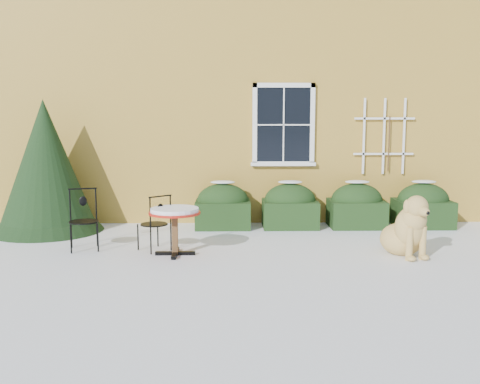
{
  "coord_description": "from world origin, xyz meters",
  "views": [
    {
      "loc": [
        -0.17,
        -7.66,
        2.06
      ],
      "look_at": [
        0.0,
        1.0,
        0.9
      ],
      "focal_mm": 40.0,
      "sensor_mm": 36.0,
      "label": 1
    }
  ],
  "objects_px": {
    "evergreen_shrub": "(46,179)",
    "bistro_table": "(175,216)",
    "patio_chair_far": "(84,219)",
    "dog": "(407,231)",
    "patio_chair_near": "(155,223)"
  },
  "relations": [
    {
      "from": "patio_chair_far",
      "to": "dog",
      "type": "distance_m",
      "value": 5.08
    },
    {
      "from": "patio_chair_near",
      "to": "patio_chair_far",
      "type": "height_order",
      "value": "patio_chair_far"
    },
    {
      "from": "patio_chair_near",
      "to": "dog",
      "type": "xyz_separation_m",
      "value": [
        3.88,
        -0.42,
        -0.05
      ]
    },
    {
      "from": "bistro_table",
      "to": "patio_chair_far",
      "type": "xyz_separation_m",
      "value": [
        -1.5,
        0.41,
        -0.12
      ]
    },
    {
      "from": "evergreen_shrub",
      "to": "dog",
      "type": "bearing_deg",
      "value": -18.02
    },
    {
      "from": "patio_chair_far",
      "to": "dog",
      "type": "xyz_separation_m",
      "value": [
        5.05,
        -0.55,
        -0.09
      ]
    },
    {
      "from": "evergreen_shrub",
      "to": "patio_chair_far",
      "type": "distance_m",
      "value": 1.85
    },
    {
      "from": "bistro_table",
      "to": "dog",
      "type": "xyz_separation_m",
      "value": [
        3.55,
        -0.14,
        -0.22
      ]
    },
    {
      "from": "patio_chair_near",
      "to": "dog",
      "type": "height_order",
      "value": "dog"
    },
    {
      "from": "evergreen_shrub",
      "to": "bistro_table",
      "type": "bearing_deg",
      "value": -35.83
    },
    {
      "from": "patio_chair_near",
      "to": "patio_chair_far",
      "type": "distance_m",
      "value": 1.18
    },
    {
      "from": "bistro_table",
      "to": "patio_chair_far",
      "type": "bearing_deg",
      "value": 164.62
    },
    {
      "from": "evergreen_shrub",
      "to": "patio_chair_far",
      "type": "xyz_separation_m",
      "value": [
        1.05,
        -1.43,
        -0.5
      ]
    },
    {
      "from": "patio_chair_far",
      "to": "bistro_table",
      "type": "bearing_deg",
      "value": -30.79
    },
    {
      "from": "patio_chair_near",
      "to": "patio_chair_far",
      "type": "relative_size",
      "value": 0.93
    }
  ]
}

